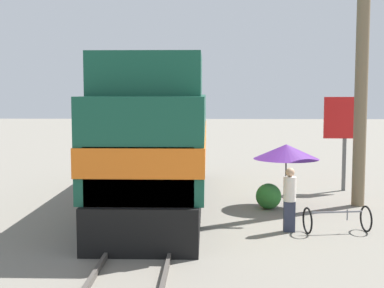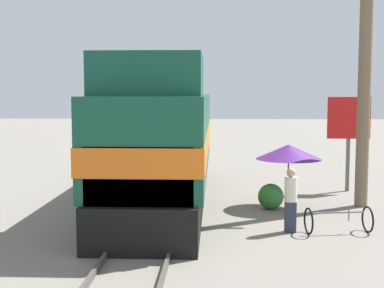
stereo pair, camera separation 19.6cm
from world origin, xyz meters
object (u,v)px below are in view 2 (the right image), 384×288
Objects in this scene: vendor_umbrella at (289,152)px; bicycle at (338,220)px; utility_pole at (365,77)px; locomotive at (162,146)px; billboard_sign at (349,124)px; person_bystander at (291,197)px.

bicycle is at bearing -74.72° from vendor_umbrella.
vendor_umbrella is at bearing 6.67° from bicycle.
utility_pole is 3.44m from vendor_umbrella.
utility_pole is (6.58, 0.22, 2.24)m from locomotive.
locomotive reaches higher than vendor_umbrella.
billboard_sign is 6.87m from bicycle.
locomotive is at bearing 139.74° from person_bystander.
utility_pole reaches higher than vendor_umbrella.
person_bystander is at bearing -40.26° from locomotive.
person_bystander is (-0.36, -3.19, -0.88)m from vendor_umbrella.
bicycle is at bearing -113.58° from utility_pole.
utility_pole is at bearing 50.74° from person_bystander.
locomotive is 6.88× the size of bicycle.
bicycle is (5.05, -3.30, -1.64)m from locomotive.
bicycle is (-1.54, -3.52, -3.88)m from utility_pole.
person_bystander is (3.79, -3.21, -1.06)m from locomotive.
billboard_sign is (2.65, 2.99, 0.75)m from vendor_umbrella.
locomotive is 5.07m from person_bystander.
bicycle is (0.90, -3.28, -1.46)m from vendor_umbrella.
bicycle is at bearing -105.61° from billboard_sign.
locomotive is 1.45× the size of utility_pole.
vendor_umbrella is 3.32m from person_bystander.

